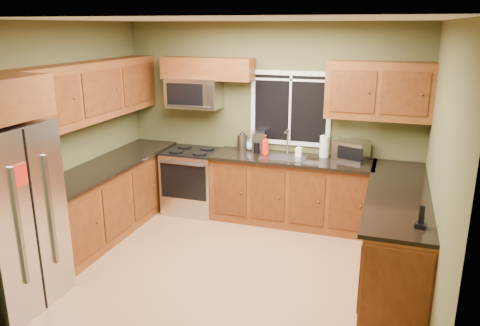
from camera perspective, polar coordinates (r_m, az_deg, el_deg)
The scene contains 28 objects.
floor at distance 5.44m, azimuth -1.70°, elevation -12.66°, with size 4.20×4.20×0.00m, color #956842.
ceiling at distance 4.75m, azimuth -1.99°, elevation 17.09°, with size 4.20×4.20×0.00m, color white.
back_wall at distance 6.60m, azimuth 3.57°, elevation 5.09°, with size 4.20×4.20×0.00m, color #4D4C2A.
front_wall at distance 3.38m, azimuth -12.44°, elevation -6.47°, with size 4.20×4.20×0.00m, color #4D4C2A.
left_wall at distance 5.97m, azimuth -21.16°, elevation 2.78°, with size 3.60×3.60×0.00m, color #4D4C2A.
right_wall at distance 4.67m, azimuth 23.17°, elevation -1.04°, with size 3.60×3.60×0.00m, color #4D4C2A.
window at distance 6.48m, azimuth 6.14°, elevation 6.64°, with size 1.12×0.03×1.02m.
base_cabinets_left at distance 6.41m, azimuth -15.59°, elevation -4.23°, with size 0.60×2.65×0.90m, color brown.
countertop_left at distance 6.25m, azimuth -15.72°, elevation -0.22°, with size 0.65×2.65×0.04m, color black.
base_cabinets_back at distance 6.47m, azimuth 6.30°, elevation -3.50°, with size 2.17×0.60×0.90m, color brown.
countertop_back at distance 6.30m, azimuth 6.39°, elevation 0.45°, with size 2.17×0.65×0.04m, color black.
base_cabinets_peninsula at distance 5.46m, azimuth 18.56°, elevation -8.16°, with size 0.60×2.52×0.90m.
countertop_peninsula at distance 5.30m, azimuth 18.75°, elevation -3.47°, with size 0.65×2.50×0.04m, color black.
upper_cabinets_left at distance 6.15m, azimuth -17.66°, elevation 8.34°, with size 0.33×2.65×0.72m, color brown.
upper_cabinets_back_left at distance 6.61m, azimuth -3.98°, elevation 11.41°, with size 1.30×0.33×0.30m, color brown.
upper_cabinets_back_right at distance 6.15m, azimuth 16.56°, elevation 8.43°, with size 1.30×0.33×0.72m, color brown.
refrigerator at distance 4.95m, azimuth -26.79°, elevation -6.07°, with size 0.74×0.90×1.80m.
range at distance 6.87m, azimuth -5.78°, elevation -2.12°, with size 0.76×0.69×0.94m.
microwave at distance 6.70m, azimuth -5.62°, elevation 8.51°, with size 0.76×0.41×0.42m.
sink at distance 6.33m, azimuth 5.41°, elevation 0.86°, with size 0.60×0.42×0.36m.
toaster_oven at distance 6.30m, azimuth 13.40°, elevation 1.47°, with size 0.49×0.44×0.26m.
coffee_maker at distance 6.54m, azimuth 2.23°, elevation 2.52°, with size 0.21×0.26×0.28m.
kettle at distance 6.62m, azimuth 0.31°, elevation 2.66°, with size 0.20×0.20×0.28m.
paper_towel_roll at distance 6.38m, azimuth 10.24°, elevation 2.01°, with size 0.13×0.13×0.32m.
soap_bottle_a at distance 6.37m, azimuth 3.10°, elevation 2.19°, with size 0.11×0.11×0.28m, color red.
soap_bottle_b at distance 6.36m, azimuth 7.18°, elevation 1.57°, with size 0.08×0.08×0.18m, color white.
soap_bottle_c at distance 6.65m, azimuth 1.21°, elevation 2.27°, with size 0.12×0.12×0.16m, color white.
cordless_phone at distance 4.41m, azimuth 21.23°, elevation -6.61°, with size 0.11×0.11×0.21m.
Camera 1 is at (1.65, -4.46, 2.65)m, focal length 35.00 mm.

